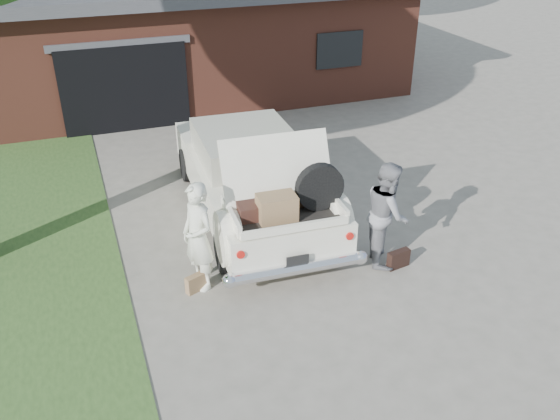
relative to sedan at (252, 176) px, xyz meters
name	(u,v)px	position (x,y,z in m)	size (l,w,h in m)	color
ground	(293,287)	(-0.14, -2.55, -0.82)	(90.00, 90.00, 0.00)	gray
house	(189,31)	(0.84, 8.92, 0.86)	(12.80, 7.80, 3.30)	brown
sedan	(252,176)	(0.00, 0.00, 0.00)	(2.40, 5.62, 2.19)	white
woman_left	(198,237)	(-1.50, -1.99, 0.09)	(0.66, 0.43, 1.80)	silver
woman_right	(387,213)	(1.61, -2.33, 0.09)	(0.88, 0.68, 1.81)	gray
suitcase_left	(197,283)	(-1.60, -2.10, -0.67)	(0.37, 0.12, 0.29)	#97724C
suitcase_right	(398,259)	(1.73, -2.63, -0.66)	(0.41, 0.13, 0.31)	black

